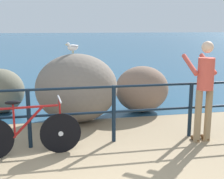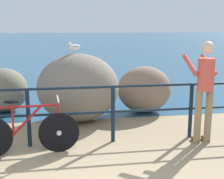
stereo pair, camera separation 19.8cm
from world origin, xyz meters
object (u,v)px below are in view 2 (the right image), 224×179
object	(u,v)px
person_at_railing	(204,88)
seagull	(74,47)
breakwater_boulder_right	(144,89)
bicycle	(26,132)
breakwater_boulder_left	(4,90)
breakwater_boulder_main	(78,88)

from	to	relation	value
person_at_railing	seagull	xyz separation A→B (m)	(-2.15, 1.63, 0.61)
person_at_railing	breakwater_boulder_right	xyz separation A→B (m)	(-0.50, 2.05, -0.44)
bicycle	person_at_railing	bearing A→B (deg)	-2.78
breakwater_boulder_left	person_at_railing	bearing A→B (deg)	-34.25
breakwater_boulder_right	breakwater_boulder_left	bearing A→B (deg)	170.68
breakwater_boulder_right	seagull	distance (m)	2.00
bicycle	breakwater_boulder_left	world-z (taller)	breakwater_boulder_left
bicycle	breakwater_boulder_main	xyz separation A→B (m)	(0.91, 1.64, 0.34)
person_at_railing	breakwater_boulder_main	distance (m)	2.62
breakwater_boulder_main	seagull	bearing A→B (deg)	134.77
bicycle	person_at_railing	world-z (taller)	person_at_railing
bicycle	breakwater_boulder_left	size ratio (longest dim) A/B	1.55
breakwater_boulder_main	breakwater_boulder_left	xyz separation A→B (m)	(-1.72, 1.03, -0.21)
bicycle	seagull	distance (m)	2.25
bicycle	seagull	size ratio (longest dim) A/B	5.27
bicycle	breakwater_boulder_left	bearing A→B (deg)	102.82
bicycle	person_at_railing	distance (m)	3.06
breakwater_boulder_left	seagull	world-z (taller)	seagull
breakwater_boulder_right	person_at_railing	bearing A→B (deg)	-76.22
person_at_railing	breakwater_boulder_main	xyz separation A→B (m)	(-2.09, 1.56, -0.26)
person_at_railing	breakwater_boulder_right	distance (m)	2.16
breakwater_boulder_main	person_at_railing	bearing A→B (deg)	-36.80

